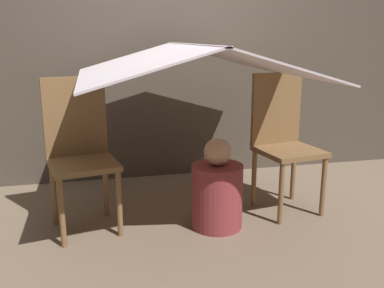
# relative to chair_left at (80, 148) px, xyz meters

# --- Properties ---
(ground_plane) EXTENTS (8.80, 8.80, 0.00)m
(ground_plane) POSITION_rel_chair_left_xyz_m (0.74, -0.27, -0.54)
(ground_plane) COLOR #7A6651
(wall_back) EXTENTS (7.00, 0.05, 2.50)m
(wall_back) POSITION_rel_chair_left_xyz_m (0.74, 0.98, 0.71)
(wall_back) COLOR #4C4238
(wall_back) RESTS_ON ground_plane
(chair_left) EXTENTS (0.49, 0.49, 1.00)m
(chair_left) POSITION_rel_chair_left_xyz_m (0.00, 0.00, 0.00)
(chair_left) COLOR brown
(chair_left) RESTS_ON ground_plane
(chair_right) EXTENTS (0.47, 0.47, 1.00)m
(chair_right) POSITION_rel_chair_left_xyz_m (1.44, 0.00, 0.00)
(chair_right) COLOR brown
(chair_right) RESTS_ON ground_plane
(sheet_canopy) EXTENTS (1.44, 1.53, 0.22)m
(sheet_canopy) POSITION_rel_chair_left_xyz_m (0.74, -0.08, 0.56)
(sheet_canopy) COLOR silver
(person_front) EXTENTS (0.34, 0.34, 0.62)m
(person_front) POSITION_rel_chair_left_xyz_m (0.88, -0.22, -0.29)
(person_front) COLOR maroon
(person_front) RESTS_ON ground_plane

